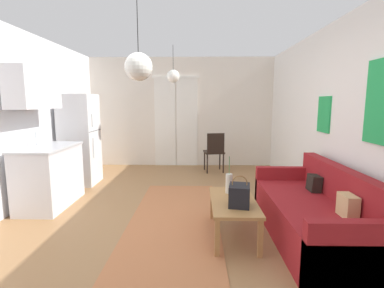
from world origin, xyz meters
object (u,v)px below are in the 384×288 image
object	(u,v)px
refrigerator	(80,140)
pendant_lamp_near	(139,67)
coffee_table	(233,205)
handbag	(239,195)
bamboo_vase	(229,183)
accent_chair	(215,150)
couch	(317,216)
pendant_lamp_far	(173,76)

from	to	relation	value
refrigerator	pendant_lamp_near	size ratio (longest dim) A/B	1.95
coffee_table	pendant_lamp_near	xyz separation A→B (m)	(-0.96, -0.47, 1.50)
refrigerator	handbag	bearing A→B (deg)	-40.44
bamboo_vase	accent_chair	world-z (taller)	bamboo_vase
bamboo_vase	refrigerator	world-z (taller)	refrigerator
couch	accent_chair	bearing A→B (deg)	107.29
couch	accent_chair	distance (m)	3.26
couch	coffee_table	size ratio (longest dim) A/B	1.95
bamboo_vase	handbag	distance (m)	0.43
coffee_table	accent_chair	world-z (taller)	accent_chair
handbag	pendant_lamp_near	world-z (taller)	pendant_lamp_near
couch	pendant_lamp_near	size ratio (longest dim) A/B	2.26
coffee_table	pendant_lamp_far	xyz separation A→B (m)	(-0.88, 2.35, 1.67)
pendant_lamp_near	handbag	bearing A→B (deg)	16.38
handbag	pendant_lamp_near	xyz separation A→B (m)	(-1.00, -0.29, 1.32)
bamboo_vase	refrigerator	bearing A→B (deg)	144.64
pendant_lamp_far	accent_chair	bearing A→B (deg)	39.07
couch	bamboo_vase	world-z (taller)	bamboo_vase
bamboo_vase	pendant_lamp_far	xyz separation A→B (m)	(-0.86, 2.09, 1.49)
accent_chair	pendant_lamp_near	world-z (taller)	pendant_lamp_near
bamboo_vase	pendant_lamp_near	size ratio (longest dim) A/B	0.53
accent_chair	pendant_lamp_far	xyz separation A→B (m)	(-0.84, -0.69, 1.54)
bamboo_vase	pendant_lamp_far	distance (m)	2.70
pendant_lamp_near	couch	bearing A→B (deg)	11.67
bamboo_vase	handbag	world-z (taller)	bamboo_vase
pendant_lamp_far	bamboo_vase	bearing A→B (deg)	-67.72
handbag	accent_chair	bearing A→B (deg)	91.36
bamboo_vase	accent_chair	size ratio (longest dim) A/B	0.52
couch	refrigerator	bearing A→B (deg)	148.49
refrigerator	coffee_table	bearing A→B (deg)	-38.66
handbag	pendant_lamp_far	xyz separation A→B (m)	(-0.92, 2.52, 1.49)
coffee_table	handbag	size ratio (longest dim) A/B	3.00
handbag	pendant_lamp_near	bearing A→B (deg)	-163.62
handbag	pendant_lamp_far	distance (m)	3.07
coffee_table	bamboo_vase	size ratio (longest dim) A/B	2.18
couch	refrigerator	xyz separation A→B (m)	(-3.58, 2.19, 0.57)
couch	pendant_lamp_far	world-z (taller)	pendant_lamp_far
refrigerator	pendant_lamp_near	distance (m)	3.25
accent_chair	handbag	bearing A→B (deg)	82.77
accent_chair	pendant_lamp_far	size ratio (longest dim) A/B	1.28
refrigerator	accent_chair	distance (m)	2.79
refrigerator	pendant_lamp_far	xyz separation A→B (m)	(1.76, 0.23, 1.19)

